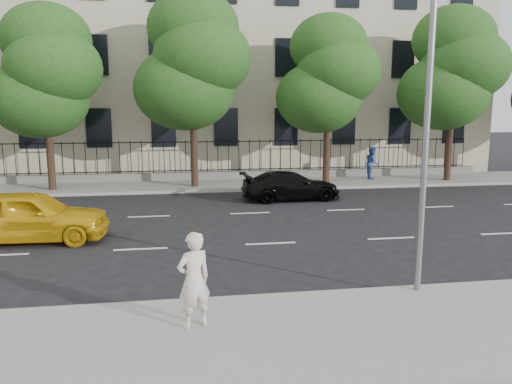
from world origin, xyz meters
TOP-DOWN VIEW (x-y plane):
  - ground at (0.00, 0.00)m, footprint 120.00×120.00m
  - near_sidewalk at (0.00, -4.00)m, footprint 60.00×4.00m
  - far_sidewalk at (0.00, 14.00)m, footprint 60.00×4.00m
  - lane_markings at (0.00, 4.75)m, footprint 49.60×4.62m
  - masonry_building at (0.00, 22.95)m, footprint 34.60×12.11m
  - iron_fence at (0.00, 15.70)m, footprint 30.00×0.50m
  - street_light at (2.50, -1.77)m, footprint 0.25×3.32m
  - tree_b at (-8.96, 13.36)m, footprint 5.53×5.12m
  - tree_c at (-1.96, 13.36)m, footprint 5.89×5.50m
  - tree_d at (5.04, 13.36)m, footprint 5.34×4.94m
  - tree_e at (12.04, 13.36)m, footprint 5.71×5.31m
  - yellow_taxi at (-7.51, 3.93)m, footprint 4.94×2.15m
  - black_sedan at (2.24, 9.54)m, footprint 4.61×2.07m
  - woman_near at (-2.57, -3.43)m, footprint 0.80×0.69m
  - pedestrian_far at (8.03, 14.35)m, footprint 0.86×1.01m

SIDE VIEW (x-z plane):
  - ground at x=0.00m, z-range 0.00..0.00m
  - lane_markings at x=0.00m, z-range 0.00..0.01m
  - near_sidewalk at x=0.00m, z-range 0.00..0.15m
  - far_sidewalk at x=0.00m, z-range 0.00..0.15m
  - iron_fence at x=0.00m, z-range -0.45..1.75m
  - black_sedan at x=2.24m, z-range 0.00..1.31m
  - yellow_taxi at x=-7.51m, z-range 0.00..1.66m
  - pedestrian_far at x=8.03m, z-range 0.15..1.96m
  - woman_near at x=-2.57m, z-range 0.15..2.00m
  - street_light at x=2.50m, z-range 1.12..9.17m
  - tree_d at x=5.04m, z-range 1.42..10.26m
  - tree_b at x=-8.96m, z-range 1.35..10.33m
  - tree_e at x=12.04m, z-range 1.47..10.93m
  - tree_c at x=-1.96m, z-range 1.51..11.31m
  - masonry_building at x=0.00m, z-range -0.23..18.27m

